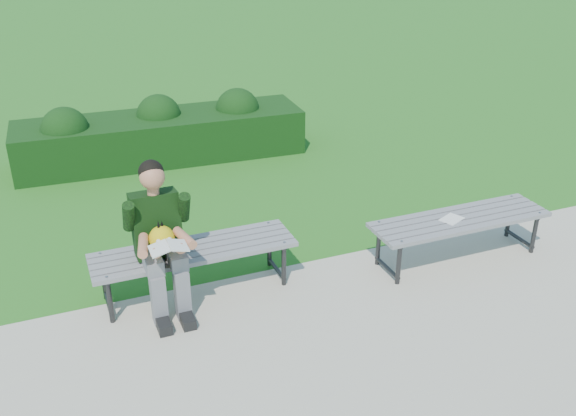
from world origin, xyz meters
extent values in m
plane|color=#296B12|center=(0.00, 0.00, 0.00)|extent=(80.00, 80.00, 0.00)
cube|color=#AB9E8D|center=(0.00, -1.75, 0.01)|extent=(30.00, 3.50, 0.02)
cube|color=#16401B|center=(-0.24, 3.38, 0.30)|extent=(3.88, 1.14, 0.60)
sphere|color=#16401B|center=(-1.48, 3.33, 0.57)|extent=(0.64, 0.64, 0.61)
sphere|color=#16401B|center=(-0.24, 3.47, 0.57)|extent=(0.63, 0.63, 0.60)
sphere|color=#16401B|center=(0.84, 3.35, 0.57)|extent=(0.64, 0.64, 0.62)
cube|color=slate|center=(-0.68, -0.31, 0.45)|extent=(1.80, 0.08, 0.04)
cube|color=slate|center=(-0.68, -0.20, 0.45)|extent=(1.80, 0.09, 0.04)
cube|color=slate|center=(-0.68, -0.10, 0.45)|extent=(1.80, 0.09, 0.04)
cube|color=slate|center=(-0.68, 0.00, 0.45)|extent=(1.80, 0.09, 0.04)
cube|color=slate|center=(-0.68, 0.11, 0.45)|extent=(1.80, 0.09, 0.04)
cylinder|color=#2D2D30|center=(-1.46, -0.29, 0.23)|extent=(0.04, 0.04, 0.41)
cylinder|color=#2D2D30|center=(-1.46, 0.09, 0.23)|extent=(0.04, 0.04, 0.41)
cylinder|color=#2D2D30|center=(-1.46, -0.10, 0.41)|extent=(0.04, 0.42, 0.04)
cylinder|color=#2D2D30|center=(-1.46, -0.10, 0.08)|extent=(0.04, 0.42, 0.04)
cylinder|color=gray|center=(-1.46, -0.31, 0.47)|extent=(0.02, 0.02, 0.01)
cylinder|color=gray|center=(-1.46, 0.11, 0.47)|extent=(0.02, 0.02, 0.01)
cylinder|color=#2D2D30|center=(0.10, -0.29, 0.23)|extent=(0.04, 0.04, 0.41)
cylinder|color=#2D2D30|center=(0.10, 0.09, 0.23)|extent=(0.04, 0.04, 0.41)
cylinder|color=#2D2D30|center=(0.10, -0.10, 0.41)|extent=(0.04, 0.42, 0.04)
cylinder|color=#2D2D30|center=(0.10, -0.10, 0.08)|extent=(0.04, 0.42, 0.04)
cylinder|color=gray|center=(0.10, -0.31, 0.47)|extent=(0.02, 0.02, 0.01)
cylinder|color=gray|center=(0.10, 0.11, 0.47)|extent=(0.02, 0.02, 0.01)
cube|color=slate|center=(1.87, -0.69, 0.45)|extent=(1.80, 0.08, 0.04)
cube|color=slate|center=(1.87, -0.58, 0.45)|extent=(1.80, 0.08, 0.04)
cube|color=slate|center=(1.87, -0.48, 0.45)|extent=(1.80, 0.08, 0.04)
cube|color=slate|center=(1.87, -0.38, 0.45)|extent=(1.80, 0.08, 0.04)
cube|color=slate|center=(1.87, -0.27, 0.45)|extent=(1.80, 0.08, 0.04)
cylinder|color=#2D2D30|center=(1.09, -0.67, 0.23)|extent=(0.04, 0.04, 0.41)
cylinder|color=#2D2D30|center=(1.09, -0.29, 0.23)|extent=(0.04, 0.04, 0.41)
cylinder|color=#2D2D30|center=(1.09, -0.48, 0.41)|extent=(0.04, 0.42, 0.04)
cylinder|color=#2D2D30|center=(1.09, -0.48, 0.08)|extent=(0.04, 0.42, 0.04)
cylinder|color=gray|center=(1.09, -0.69, 0.47)|extent=(0.02, 0.02, 0.01)
cylinder|color=gray|center=(1.09, -0.27, 0.47)|extent=(0.02, 0.02, 0.01)
cylinder|color=#2D2D30|center=(2.65, -0.67, 0.23)|extent=(0.04, 0.04, 0.41)
cylinder|color=#2D2D30|center=(2.65, -0.29, 0.23)|extent=(0.04, 0.04, 0.41)
cylinder|color=#2D2D30|center=(2.65, -0.48, 0.41)|extent=(0.04, 0.42, 0.04)
cylinder|color=#2D2D30|center=(2.65, -0.48, 0.08)|extent=(0.04, 0.42, 0.04)
cylinder|color=gray|center=(2.65, -0.69, 0.47)|extent=(0.02, 0.02, 0.01)
cylinder|color=gray|center=(2.65, -0.27, 0.47)|extent=(0.02, 0.02, 0.01)
cube|color=gray|center=(-1.08, -0.26, 0.54)|extent=(0.14, 0.42, 0.13)
cube|color=gray|center=(-0.88, -0.26, 0.54)|extent=(0.14, 0.42, 0.13)
cube|color=gray|center=(-1.08, -0.44, 0.24)|extent=(0.12, 0.13, 0.45)
cube|color=gray|center=(-0.88, -0.44, 0.24)|extent=(0.12, 0.13, 0.45)
cube|color=black|center=(-1.08, -0.54, 0.07)|extent=(0.11, 0.26, 0.09)
cube|color=black|center=(-0.88, -0.54, 0.07)|extent=(0.11, 0.26, 0.09)
cube|color=black|center=(-0.98, -0.06, 0.75)|extent=(0.40, 0.30, 0.59)
cylinder|color=tan|center=(-0.98, -0.08, 1.07)|extent=(0.10, 0.10, 0.08)
sphere|color=tan|center=(-0.98, -0.10, 1.20)|extent=(0.21, 0.21, 0.21)
sphere|color=black|center=(-0.98, -0.07, 1.23)|extent=(0.21, 0.21, 0.21)
cylinder|color=black|center=(-1.21, -0.16, 0.91)|extent=(0.10, 0.21, 0.30)
cylinder|color=black|center=(-0.75, -0.16, 0.91)|extent=(0.10, 0.21, 0.30)
cylinder|color=tan|center=(-1.15, -0.38, 0.74)|extent=(0.14, 0.31, 0.08)
cylinder|color=tan|center=(-0.81, -0.38, 0.74)|extent=(0.14, 0.31, 0.08)
sphere|color=tan|center=(-1.08, -0.54, 0.74)|extent=(0.09, 0.09, 0.09)
sphere|color=tan|center=(-0.88, -0.54, 0.74)|extent=(0.09, 0.09, 0.09)
sphere|color=yellow|center=(-0.98, -0.28, 0.72)|extent=(0.21, 0.21, 0.21)
cone|color=orange|center=(-0.98, -0.39, 0.71)|extent=(0.06, 0.06, 0.06)
cone|color=black|center=(-0.99, -0.27, 0.85)|extent=(0.03, 0.04, 0.07)
cone|color=black|center=(-0.96, -0.26, 0.85)|extent=(0.03, 0.03, 0.06)
sphere|color=white|center=(-1.02, -0.38, 0.75)|extent=(0.04, 0.04, 0.04)
sphere|color=white|center=(-0.93, -0.38, 0.75)|extent=(0.04, 0.04, 0.04)
cube|color=white|center=(-1.05, -0.56, 0.79)|extent=(0.15, 0.20, 0.05)
cube|color=white|center=(-0.90, -0.56, 0.79)|extent=(0.15, 0.20, 0.05)
cube|color=white|center=(1.77, -0.48, 0.47)|extent=(0.27, 0.24, 0.01)
camera|label=1|loc=(-1.75, -4.99, 3.25)|focal=40.00mm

